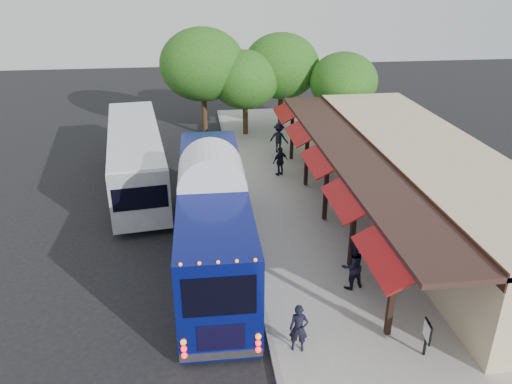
{
  "coord_description": "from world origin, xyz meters",
  "views": [
    {
      "loc": [
        -2.0,
        -16.02,
        10.95
      ],
      "look_at": [
        0.57,
        3.94,
        1.8
      ],
      "focal_mm": 35.0,
      "sensor_mm": 36.0,
      "label": 1
    }
  ],
  "objects_px": {
    "city_bus": "(136,156)",
    "coach_bus": "(213,215)",
    "ped_c": "(280,161)",
    "ped_d": "(279,138)",
    "ped_b": "(352,266)",
    "sign_board": "(427,333)",
    "ped_a": "(299,328)"
  },
  "relations": [
    {
      "from": "city_bus",
      "to": "coach_bus",
      "type": "bearing_deg",
      "value": -72.25
    },
    {
      "from": "ped_a",
      "to": "ped_c",
      "type": "xyz_separation_m",
      "value": [
        1.86,
        13.94,
        0.05
      ]
    },
    {
      "from": "ped_a",
      "to": "city_bus",
      "type": "bearing_deg",
      "value": 126.91
    },
    {
      "from": "ped_a",
      "to": "ped_d",
      "type": "distance_m",
      "value": 17.87
    },
    {
      "from": "ped_b",
      "to": "city_bus",
      "type": "bearing_deg",
      "value": -70.07
    },
    {
      "from": "ped_a",
      "to": "ped_b",
      "type": "distance_m",
      "value": 3.93
    },
    {
      "from": "coach_bus",
      "to": "ped_a",
      "type": "height_order",
      "value": "coach_bus"
    },
    {
      "from": "city_bus",
      "to": "ped_b",
      "type": "xyz_separation_m",
      "value": [
        8.55,
        -10.77,
        -0.69
      ]
    },
    {
      "from": "coach_bus",
      "to": "ped_a",
      "type": "xyz_separation_m",
      "value": [
        2.27,
        -5.68,
        -1.12
      ]
    },
    {
      "from": "ped_a",
      "to": "sign_board",
      "type": "distance_m",
      "value": 3.81
    },
    {
      "from": "city_bus",
      "to": "ped_d",
      "type": "relative_size",
      "value": 6.41
    },
    {
      "from": "city_bus",
      "to": "ped_d",
      "type": "bearing_deg",
      "value": 18.34
    },
    {
      "from": "ped_b",
      "to": "ped_c",
      "type": "distance_m",
      "value": 11.0
    },
    {
      "from": "city_bus",
      "to": "ped_b",
      "type": "distance_m",
      "value": 13.77
    },
    {
      "from": "coach_bus",
      "to": "ped_d",
      "type": "distance_m",
      "value": 12.94
    },
    {
      "from": "city_bus",
      "to": "ped_c",
      "type": "height_order",
      "value": "city_bus"
    },
    {
      "from": "ped_c",
      "to": "sign_board",
      "type": "distance_m",
      "value": 14.8
    },
    {
      "from": "ped_b",
      "to": "coach_bus",
      "type": "bearing_deg",
      "value": -47.82
    },
    {
      "from": "ped_b",
      "to": "ped_c",
      "type": "xyz_separation_m",
      "value": [
        -0.72,
        10.98,
        -0.09
      ]
    },
    {
      "from": "city_bus",
      "to": "sign_board",
      "type": "bearing_deg",
      "value": -63.06
    },
    {
      "from": "ped_c",
      "to": "ped_d",
      "type": "xyz_separation_m",
      "value": [
        0.57,
        3.76,
        0.11
      ]
    },
    {
      "from": "ped_a",
      "to": "sign_board",
      "type": "xyz_separation_m",
      "value": [
        3.74,
        -0.74,
        0.04
      ]
    },
    {
      "from": "coach_bus",
      "to": "city_bus",
      "type": "bearing_deg",
      "value": 115.64
    },
    {
      "from": "ped_c",
      "to": "sign_board",
      "type": "bearing_deg",
      "value": 68.98
    },
    {
      "from": "sign_board",
      "to": "ped_a",
      "type": "bearing_deg",
      "value": 173.88
    },
    {
      "from": "coach_bus",
      "to": "sign_board",
      "type": "height_order",
      "value": "coach_bus"
    },
    {
      "from": "coach_bus",
      "to": "city_bus",
      "type": "relative_size",
      "value": 1.0
    },
    {
      "from": "city_bus",
      "to": "ped_c",
      "type": "relative_size",
      "value": 7.22
    },
    {
      "from": "ped_c",
      "to": "ped_d",
      "type": "distance_m",
      "value": 3.8
    },
    {
      "from": "ped_b",
      "to": "ped_c",
      "type": "bearing_deg",
      "value": -104.79
    },
    {
      "from": "city_bus",
      "to": "ped_c",
      "type": "distance_m",
      "value": 7.88
    },
    {
      "from": "ped_b",
      "to": "ped_c",
      "type": "relative_size",
      "value": 1.1
    }
  ]
}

